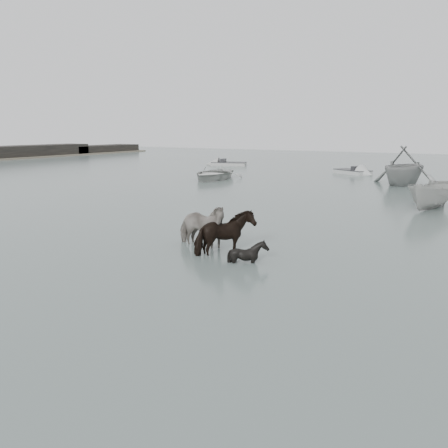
{
  "coord_description": "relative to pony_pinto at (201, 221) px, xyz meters",
  "views": [
    {
      "loc": [
        6.63,
        -10.11,
        3.96
      ],
      "look_at": [
        -0.24,
        1.65,
        1.0
      ],
      "focal_mm": 35.0,
      "sensor_mm": 36.0,
      "label": 1
    }
  ],
  "objects": [
    {
      "name": "pony_pinto",
      "position": [
        0.0,
        0.0,
        0.0
      ],
      "size": [
        2.18,
        1.08,
        1.8
      ],
      "primitive_type": "imported",
      "rotation": [
        0.0,
        0.0,
        1.52
      ],
      "color": "black",
      "rests_on": "ground"
    },
    {
      "name": "rowboat_lead",
      "position": [
        -10.58,
        17.92,
        -0.35
      ],
      "size": [
        4.56,
        5.84,
        1.11
      ],
      "primitive_type": "imported",
      "rotation": [
        0.0,
        0.0,
        0.15
      ],
      "color": "beige",
      "rests_on": "ground"
    },
    {
      "name": "pony_dark",
      "position": [
        1.2,
        -0.37,
        -0.07
      ],
      "size": [
        1.62,
        1.82,
        1.66
      ],
      "primitive_type": "imported",
      "rotation": [
        0.0,
        0.0,
        1.43
      ],
      "color": "black",
      "rests_on": "ground"
    },
    {
      "name": "boat_small",
      "position": [
        6.09,
        11.96,
        -0.12
      ],
      "size": [
        2.64,
        4.33,
        1.57
      ],
      "primitive_type": "imported",
      "rotation": [
        0.0,
        0.0,
        -0.3
      ],
      "color": "#A5A5A0",
      "rests_on": "ground"
    },
    {
      "name": "ground",
      "position": [
        1.38,
        -2.04,
        -0.9
      ],
      "size": [
        140.0,
        140.0,
        0.0
      ],
      "primitive_type": "plane",
      "color": "#4D5C55",
      "rests_on": "ground"
    },
    {
      "name": "rowboat_trail",
      "position": [
        3.3,
        21.88,
        0.58
      ],
      "size": [
        6.04,
        6.6,
        2.96
      ],
      "primitive_type": "imported",
      "rotation": [
        0.0,
        0.0,
        2.9
      ],
      "color": "#949693",
      "rests_on": "ground"
    },
    {
      "name": "skiff_mid",
      "position": [
        -1.93,
        28.0,
        -0.53
      ],
      "size": [
        4.77,
        3.74,
        0.75
      ],
      "primitive_type": null,
      "rotation": [
        0.0,
        0.0,
        -0.54
      ],
      "color": "#ADAFAD",
      "rests_on": "ground"
    },
    {
      "name": "pony_black",
      "position": [
        2.22,
        -0.79,
        -0.35
      ],
      "size": [
        1.16,
        1.07,
        1.1
      ],
      "primitive_type": "imported",
      "rotation": [
        0.0,
        0.0,
        1.37
      ],
      "color": "black",
      "rests_on": "ground"
    },
    {
      "name": "skiff_outer",
      "position": [
        -16.29,
        30.53,
        -0.53
      ],
      "size": [
        5.5,
        3.21,
        0.75
      ],
      "primitive_type": null,
      "rotation": [
        0.0,
        0.0,
        3.47
      ],
      "color": "#A3A39F",
      "rests_on": "ground"
    }
  ]
}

